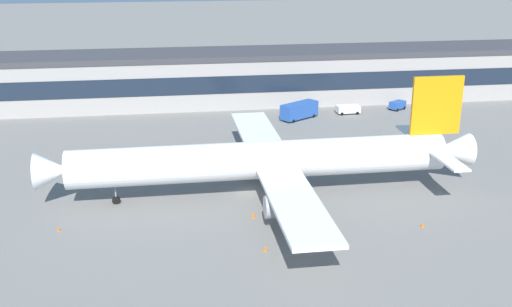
{
  "coord_description": "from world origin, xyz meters",
  "views": [
    {
      "loc": [
        -11.05,
        -84.46,
        35.04
      ],
      "look_at": [
        1.76,
        2.87,
        5.0
      ],
      "focal_mm": 44.37,
      "sensor_mm": 36.0,
      "label": 1
    }
  ],
  "objects": [
    {
      "name": "traffic_cone_3",
      "position": [
        -0.34,
        -8.64,
        0.36
      ],
      "size": [
        0.57,
        0.57,
        0.72
      ],
      "primitive_type": "cone",
      "color": "#F2590C",
      "rests_on": "ground_plane"
    },
    {
      "name": "baggage_tug",
      "position": [
        38.34,
        42.1,
        1.09
      ],
      "size": [
        4.1,
        3.67,
        1.85
      ],
      "color": "#2651A5",
      "rests_on": "ground_plane"
    },
    {
      "name": "fuel_truck",
      "position": [
        16.0,
        38.09,
        1.88
      ],
      "size": [
        8.56,
        6.95,
        3.35
      ],
      "color": "#2651A5",
      "rests_on": "ground_plane"
    },
    {
      "name": "ground_plane",
      "position": [
        0.0,
        0.0,
        0.0
      ],
      "size": [
        600.0,
        600.0,
        0.0
      ],
      "primitive_type": "plane",
      "color": "slate"
    },
    {
      "name": "terminal_building",
      "position": [
        0.0,
        53.7,
        5.82
      ],
      "size": [
        180.9,
        14.88,
        11.6
      ],
      "color": "#9E9993",
      "rests_on": "ground_plane"
    },
    {
      "name": "traffic_cone_0",
      "position": [
        20.76,
        -14.67,
        0.32
      ],
      "size": [
        0.52,
        0.52,
        0.64
      ],
      "primitive_type": "cone",
      "color": "#F2590C",
      "rests_on": "ground_plane"
    },
    {
      "name": "airliner",
      "position": [
        2.68,
        -1.12,
        5.34
      ],
      "size": [
        62.33,
        53.52,
        16.58
      ],
      "color": "white",
      "rests_on": "ground_plane"
    },
    {
      "name": "traffic_cone_1",
      "position": [
        -0.22,
        -18.2,
        0.32
      ],
      "size": [
        0.51,
        0.51,
        0.64
      ],
      "primitive_type": "cone",
      "color": "#F2590C",
      "rests_on": "ground_plane"
    },
    {
      "name": "traffic_cone_2",
      "position": [
        -25.24,
        -9.05,
        0.28
      ],
      "size": [
        0.44,
        0.44,
        0.55
      ],
      "primitive_type": "cone",
      "color": "#F2590C",
      "rests_on": "ground_plane"
    },
    {
      "name": "pushback_tractor",
      "position": [
        26.82,
        40.52,
        1.05
      ],
      "size": [
        4.88,
        2.77,
        1.75
      ],
      "color": "white",
      "rests_on": "ground_plane"
    }
  ]
}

